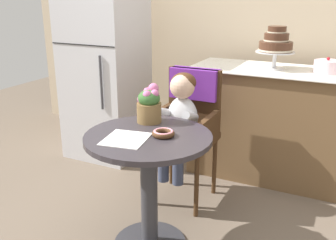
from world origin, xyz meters
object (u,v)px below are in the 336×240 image
cafe_table (149,169)px  flower_vase (149,105)px  wicker_chair (189,114)px  seated_child (180,115)px  donut_front (163,133)px  round_layer_cake (327,67)px  refrigerator (105,65)px  tiered_cake_stand (276,44)px

cafe_table → flower_vase: size_ratio=3.06×
wicker_chair → seated_child: (-0.00, -0.16, 0.04)m
donut_front → flower_vase: bearing=135.9°
wicker_chair → seated_child: size_ratio=1.31×
round_layer_cake → refrigerator: refrigerator is taller
refrigerator → round_layer_cake: bearing=6.8°
wicker_chair → cafe_table: bearing=-89.5°
flower_vase → tiered_cake_stand: bearing=64.9°
wicker_chair → round_layer_cake: round_layer_cake is taller
wicker_chair → donut_front: wicker_chair is taller
round_layer_cake → refrigerator: size_ratio=0.11×
seated_child → donut_front: 0.54m
wicker_chair → flower_vase: size_ratio=4.06×
wicker_chair → tiered_cake_stand: tiered_cake_stand is taller
flower_vase → refrigerator: size_ratio=0.14×
cafe_table → flower_vase: 0.39m
wicker_chair → donut_front: bearing=-82.3°
cafe_table → seated_child: bearing=94.9°
wicker_chair → seated_child: seated_child is taller
tiered_cake_stand → round_layer_cake: size_ratio=1.68×
round_layer_cake → cafe_table: bearing=-121.2°
donut_front → tiered_cake_stand: size_ratio=0.39×
round_layer_cake → refrigerator: 1.86m
flower_vase → round_layer_cake: size_ratio=1.20×
seated_child → donut_front: (0.13, -0.52, 0.06)m
wicker_chair → refrigerator: (-1.00, 0.40, 0.21)m
cafe_table → tiered_cake_stand: (0.41, 1.30, 0.59)m
donut_front → refrigerator: 1.57m
cafe_table → donut_front: (0.08, 0.02, 0.23)m
donut_front → seated_child: bearing=104.2°
flower_vase → tiered_cake_stand: size_ratio=0.71×
donut_front → tiered_cake_stand: (0.33, 1.28, 0.36)m
flower_vase → round_layer_cake: round_layer_cake is taller
cafe_table → wicker_chair: size_ratio=0.75×
flower_vase → tiered_cake_stand: (0.51, 1.10, 0.27)m
cafe_table → round_layer_cake: 1.60m
seated_child → flower_vase: seated_child is taller
seated_child → tiered_cake_stand: size_ratio=2.21×
tiered_cake_stand → donut_front: bearing=-104.3°
donut_front → round_layer_cake: bearing=61.2°
cafe_table → round_layer_cake: round_layer_cake is taller
refrigerator → wicker_chair: bearing=-22.0°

